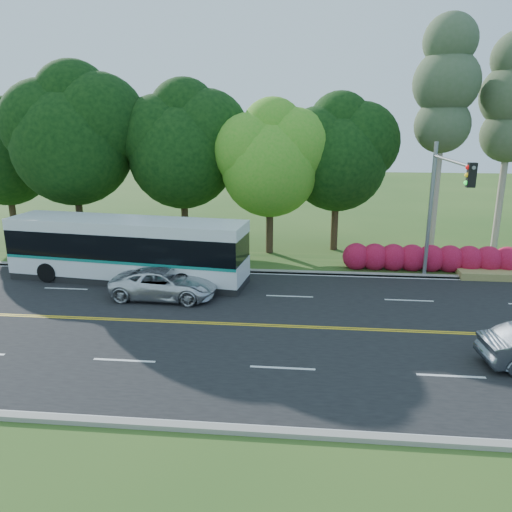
{
  "coord_description": "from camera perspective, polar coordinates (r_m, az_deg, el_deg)",
  "views": [
    {
      "loc": [
        0.1,
        -18.66,
        8.17
      ],
      "look_at": [
        -1.94,
        2.0,
        2.37
      ],
      "focal_mm": 35.0,
      "sensor_mm": 36.0,
      "label": 1
    }
  ],
  "objects": [
    {
      "name": "ground",
      "position": [
        20.37,
        4.94,
        -8.1
      ],
      "size": [
        120.0,
        120.0,
        0.0
      ],
      "primitive_type": "plane",
      "color": "#2A501A",
      "rests_on": "ground"
    },
    {
      "name": "road",
      "position": [
        20.37,
        4.94,
        -8.07
      ],
      "size": [
        60.0,
        14.0,
        0.02
      ],
      "primitive_type": "cube",
      "color": "black",
      "rests_on": "ground"
    },
    {
      "name": "curb_north",
      "position": [
        27.05,
        5.18,
        -1.87
      ],
      "size": [
        60.0,
        0.3,
        0.15
      ],
      "primitive_type": "cube",
      "color": "gray",
      "rests_on": "ground"
    },
    {
      "name": "curb_south",
      "position": [
        14.08,
        4.47,
        -19.56
      ],
      "size": [
        60.0,
        0.3,
        0.15
      ],
      "primitive_type": "cube",
      "color": "gray",
      "rests_on": "ground"
    },
    {
      "name": "grass_verge",
      "position": [
        28.83,
        5.22,
        -0.82
      ],
      "size": [
        60.0,
        4.0,
        0.1
      ],
      "primitive_type": "cube",
      "color": "#2A501A",
      "rests_on": "ground"
    },
    {
      "name": "lane_markings",
      "position": [
        20.37,
        4.68,
        -8.03
      ],
      "size": [
        57.6,
        13.82,
        0.0
      ],
      "color": "gold",
      "rests_on": "road"
    },
    {
      "name": "tree_row",
      "position": [
        31.27,
        -4.13,
        12.93
      ],
      "size": [
        44.7,
        9.1,
        13.84
      ],
      "color": "#332116",
      "rests_on": "ground"
    },
    {
      "name": "bougainvillea_hedge",
      "position": [
        28.72,
        19.72,
        -0.37
      ],
      "size": [
        9.5,
        2.25,
        1.5
      ],
      "color": "maroon",
      "rests_on": "ground"
    },
    {
      "name": "traffic_signal",
      "position": [
        25.15,
        20.46,
        6.63
      ],
      "size": [
        0.42,
        6.1,
        7.0
      ],
      "color": "gray",
      "rests_on": "ground"
    },
    {
      "name": "transit_bus",
      "position": [
        26.26,
        -14.51,
        0.62
      ],
      "size": [
        12.46,
        4.16,
        3.2
      ],
      "rotation": [
        0.0,
        0.0,
        -0.13
      ],
      "color": "white",
      "rests_on": "road"
    },
    {
      "name": "suv",
      "position": [
        23.57,
        -10.44,
        -3.14
      ],
      "size": [
        4.96,
        2.43,
        1.36
      ],
      "primitive_type": "imported",
      "rotation": [
        0.0,
        0.0,
        1.54
      ],
      "color": "silver",
      "rests_on": "road"
    }
  ]
}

